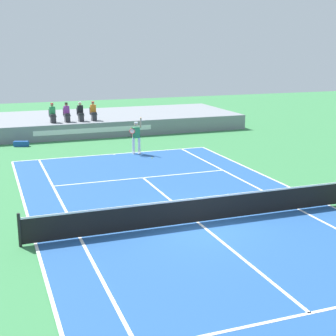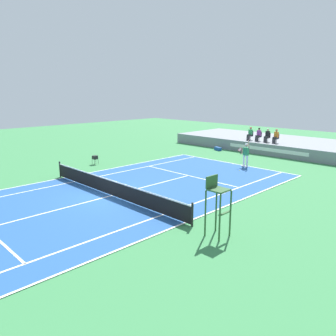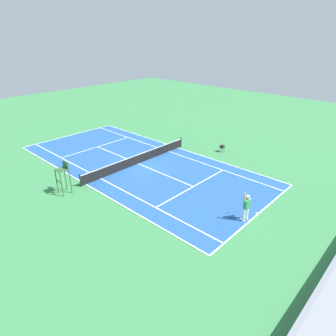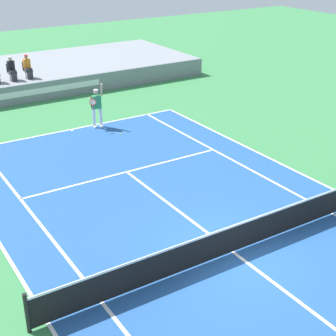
{
  "view_description": "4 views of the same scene",
  "coord_description": "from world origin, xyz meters",
  "px_view_note": "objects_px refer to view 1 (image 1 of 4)",
  "views": [
    {
      "loc": [
        -6.64,
        -14.98,
        6.03
      ],
      "look_at": [
        0.37,
        4.06,
        1.0
      ],
      "focal_mm": 53.51,
      "sensor_mm": 36.0,
      "label": 1
    },
    {
      "loc": [
        14.56,
        -10.0,
        5.63
      ],
      "look_at": [
        0.37,
        4.06,
        1.0
      ],
      "focal_mm": 35.03,
      "sensor_mm": 36.0,
      "label": 2
    },
    {
      "loc": [
        15.96,
        18.63,
        10.88
      ],
      "look_at": [
        0.37,
        4.06,
        1.0
      ],
      "focal_mm": 31.32,
      "sensor_mm": 36.0,
      "label": 3
    },
    {
      "loc": [
        -8.13,
        -9.35,
        8.26
      ],
      "look_at": [
        0.37,
        4.06,
        1.0
      ],
      "focal_mm": 54.8,
      "sensor_mm": 36.0,
      "label": 4
    }
  ],
  "objects_px": {
    "spectator_seated_2": "(81,112)",
    "spectator_seated_3": "(93,111)",
    "tennis_ball": "(152,158)",
    "equipment_bag": "(21,144)",
    "spectator_seated_1": "(67,113)",
    "spectator_seated_0": "(53,113)",
    "tennis_player": "(136,137)"
  },
  "relations": [
    {
      "from": "tennis_ball",
      "to": "spectator_seated_3",
      "type": "bearing_deg",
      "value": 100.22
    },
    {
      "from": "spectator_seated_0",
      "to": "equipment_bag",
      "type": "height_order",
      "value": "spectator_seated_0"
    },
    {
      "from": "spectator_seated_1",
      "to": "equipment_bag",
      "type": "height_order",
      "value": "spectator_seated_1"
    },
    {
      "from": "spectator_seated_2",
      "to": "spectator_seated_3",
      "type": "height_order",
      "value": "same"
    },
    {
      "from": "equipment_bag",
      "to": "spectator_seated_1",
      "type": "bearing_deg",
      "value": 33.59
    },
    {
      "from": "equipment_bag",
      "to": "spectator_seated_0",
      "type": "bearing_deg",
      "value": 43.18
    },
    {
      "from": "spectator_seated_3",
      "to": "tennis_player",
      "type": "xyz_separation_m",
      "value": [
        1.0,
        -6.59,
        -0.66
      ]
    },
    {
      "from": "spectator_seated_2",
      "to": "tennis_player",
      "type": "height_order",
      "value": "spectator_seated_2"
    },
    {
      "from": "spectator_seated_2",
      "to": "equipment_bag",
      "type": "distance_m",
      "value": 4.82
    },
    {
      "from": "spectator_seated_1",
      "to": "tennis_player",
      "type": "distance_m",
      "value": 7.18
    },
    {
      "from": "spectator_seated_3",
      "to": "tennis_ball",
      "type": "bearing_deg",
      "value": -79.78
    },
    {
      "from": "spectator_seated_1",
      "to": "tennis_player",
      "type": "bearing_deg",
      "value": -67.11
    },
    {
      "from": "spectator_seated_3",
      "to": "tennis_ball",
      "type": "xyz_separation_m",
      "value": [
        1.45,
        -8.04,
        -1.62
      ]
    },
    {
      "from": "spectator_seated_1",
      "to": "equipment_bag",
      "type": "bearing_deg",
      "value": -146.41
    },
    {
      "from": "spectator_seated_1",
      "to": "spectator_seated_3",
      "type": "height_order",
      "value": "same"
    },
    {
      "from": "spectator_seated_0",
      "to": "tennis_ball",
      "type": "height_order",
      "value": "spectator_seated_0"
    },
    {
      "from": "spectator_seated_1",
      "to": "spectator_seated_2",
      "type": "distance_m",
      "value": 0.91
    },
    {
      "from": "spectator_seated_2",
      "to": "equipment_bag",
      "type": "bearing_deg",
      "value": -152.7
    },
    {
      "from": "spectator_seated_2",
      "to": "equipment_bag",
      "type": "xyz_separation_m",
      "value": [
        -4.07,
        -2.1,
        -1.49
      ]
    },
    {
      "from": "spectator_seated_2",
      "to": "tennis_ball",
      "type": "height_order",
      "value": "spectator_seated_2"
    },
    {
      "from": "spectator_seated_0",
      "to": "spectator_seated_2",
      "type": "height_order",
      "value": "same"
    },
    {
      "from": "spectator_seated_3",
      "to": "equipment_bag",
      "type": "bearing_deg",
      "value": -156.96
    },
    {
      "from": "spectator_seated_1",
      "to": "spectator_seated_2",
      "type": "height_order",
      "value": "same"
    },
    {
      "from": "spectator_seated_0",
      "to": "equipment_bag",
      "type": "xyz_separation_m",
      "value": [
        -2.24,
        -2.1,
        -1.49
      ]
    },
    {
      "from": "spectator_seated_2",
      "to": "tennis_ball",
      "type": "bearing_deg",
      "value": -73.91
    },
    {
      "from": "spectator_seated_3",
      "to": "equipment_bag",
      "type": "height_order",
      "value": "spectator_seated_3"
    },
    {
      "from": "tennis_player",
      "to": "equipment_bag",
      "type": "distance_m",
      "value": 7.5
    },
    {
      "from": "spectator_seated_0",
      "to": "spectator_seated_3",
      "type": "height_order",
      "value": "same"
    },
    {
      "from": "spectator_seated_0",
      "to": "equipment_bag",
      "type": "bearing_deg",
      "value": -136.82
    },
    {
      "from": "spectator_seated_0",
      "to": "tennis_ball",
      "type": "xyz_separation_m",
      "value": [
        4.15,
        -8.04,
        -1.62
      ]
    },
    {
      "from": "tennis_ball",
      "to": "spectator_seated_1",
      "type": "bearing_deg",
      "value": 111.87
    },
    {
      "from": "tennis_ball",
      "to": "spectator_seated_0",
      "type": "bearing_deg",
      "value": 117.31
    }
  ]
}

